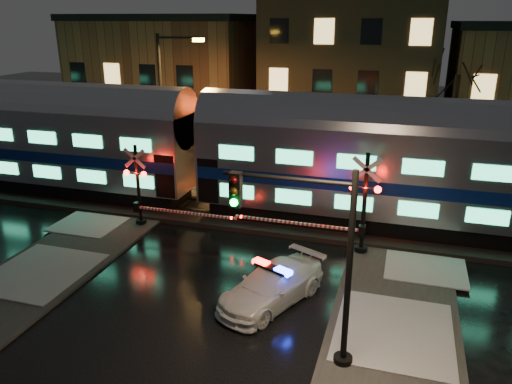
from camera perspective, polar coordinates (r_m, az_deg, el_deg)
ground at (r=20.08m, az=-3.20°, el=-8.10°), size 120.00×120.00×0.00m
ballast at (r=24.35m, az=0.82°, el=-2.67°), size 90.00×4.20×0.24m
building_left at (r=43.48m, az=-9.69°, el=12.79°), size 14.00×10.00×9.00m
building_mid at (r=39.59m, az=11.04°, el=13.91°), size 12.00×11.00×11.50m
train at (r=24.42m, az=-6.66°, el=5.32°), size 51.00×3.12×5.92m
police_car at (r=17.21m, az=1.81°, el=-10.64°), size 3.43×4.73×1.43m
crossing_signal_right at (r=20.48m, az=11.20°, el=-2.40°), size 6.09×0.67×4.31m
crossing_signal_left at (r=23.29m, az=-12.60°, el=-0.31°), size 5.47×0.64×3.87m
traffic_light at (r=13.45m, az=6.75°, el=-8.21°), size 3.70×0.68×5.73m
streetlight at (r=29.21m, az=-10.26°, el=10.39°), size 2.82×0.29×8.43m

